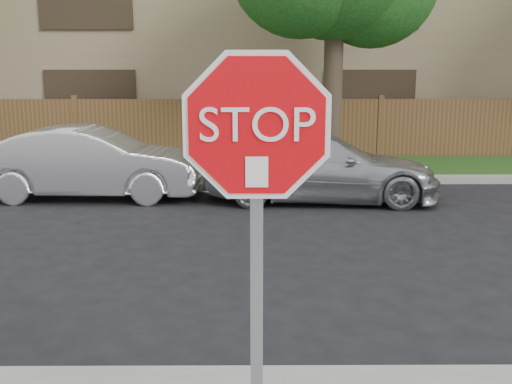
{
  "coord_description": "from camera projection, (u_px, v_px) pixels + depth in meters",
  "views": [
    {
      "loc": [
        0.63,
        -4.37,
        2.43
      ],
      "look_at": [
        0.65,
        -0.9,
        1.7
      ],
      "focal_mm": 42.0,
      "sensor_mm": 36.0,
      "label": 1
    }
  ],
  "objects": [
    {
      "name": "sedan_right",
      "position": [
        320.0,
        167.0,
        10.99
      ],
      "size": [
        4.4,
        1.99,
        1.25
      ],
      "primitive_type": "imported",
      "rotation": [
        0.0,
        0.0,
        1.51
      ],
      "color": "#AEB2B6",
      "rests_on": "ground"
    },
    {
      "name": "apartment_building",
      "position": [
        234.0,
        34.0,
        20.69
      ],
      "size": [
        35.2,
        9.2,
        7.2
      ],
      "color": "#917F5A",
      "rests_on": "ground"
    },
    {
      "name": "fence",
      "position": [
        228.0,
        130.0,
        15.77
      ],
      "size": [
        70.0,
        0.12,
        1.6
      ],
      "primitive_type": "cube",
      "color": "brown",
      "rests_on": "ground"
    },
    {
      "name": "ground",
      "position": [
        174.0,
        377.0,
        4.78
      ],
      "size": [
        90.0,
        90.0,
        0.0
      ],
      "primitive_type": "plane",
      "color": "black",
      "rests_on": "ground"
    },
    {
      "name": "grass_strip",
      "position": [
        226.0,
        167.0,
        14.35
      ],
      "size": [
        70.0,
        3.0,
        0.12
      ],
      "primitive_type": "cube",
      "color": "#1E4714",
      "rests_on": "ground"
    },
    {
      "name": "stop_sign",
      "position": [
        257.0,
        190.0,
        2.95
      ],
      "size": [
        1.01,
        0.13,
        2.55
      ],
      "color": "gray",
      "rests_on": "sidewalk_near"
    },
    {
      "name": "far_curb",
      "position": [
        223.0,
        180.0,
        12.74
      ],
      "size": [
        70.0,
        0.3,
        0.15
      ],
      "primitive_type": "cube",
      "color": "gray",
      "rests_on": "ground"
    },
    {
      "name": "sedan_left",
      "position": [
        91.0,
        163.0,
        11.17
      ],
      "size": [
        4.11,
        1.51,
        1.34
      ],
      "primitive_type": "imported",
      "rotation": [
        0.0,
        0.0,
        1.55
      ],
      "color": "silver",
      "rests_on": "ground"
    }
  ]
}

